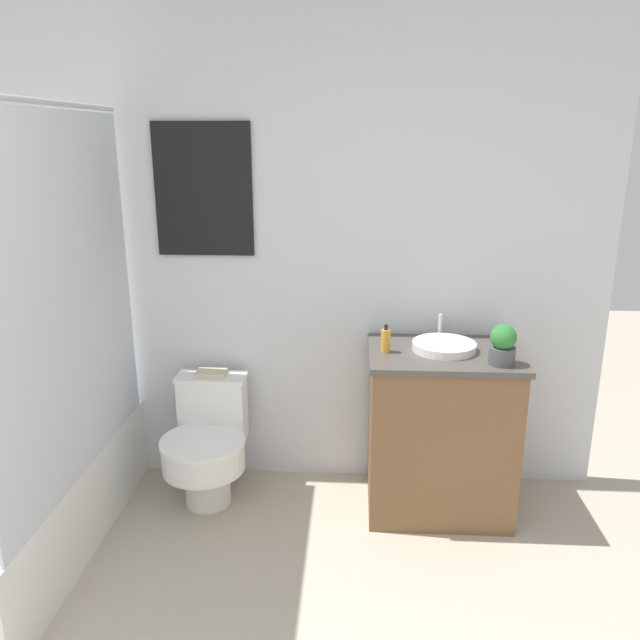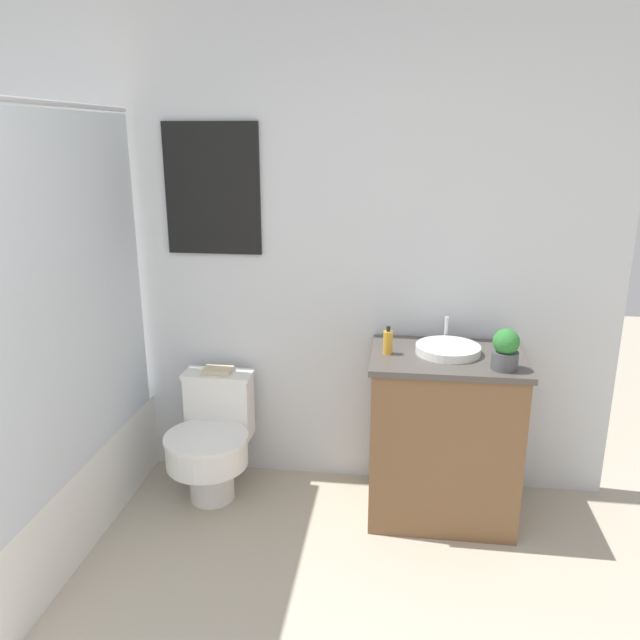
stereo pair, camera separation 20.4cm
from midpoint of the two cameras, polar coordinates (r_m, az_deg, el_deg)
wall_back at (r=3.28m, az=-2.99°, el=6.11°), size 3.59×0.07×2.50m
shower_area at (r=3.27m, az=-22.79°, el=-13.65°), size 0.61×1.49×1.98m
toilet at (r=3.36m, az=-8.08°, el=-10.78°), size 0.43×0.55×0.63m
vanity at (r=3.21m, az=13.01°, el=-10.22°), size 0.73×0.54×0.85m
sink at (r=3.07m, az=13.50°, el=-2.62°), size 0.31×0.34×0.13m
soap_bottle at (r=2.99m, az=8.18°, el=-2.03°), size 0.05×0.05×0.14m
potted_plant at (r=2.91m, az=18.55°, el=-2.59°), size 0.12×0.12×0.19m
book_on_tank at (r=3.36m, az=-7.61°, el=-4.61°), size 0.15×0.11×0.02m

